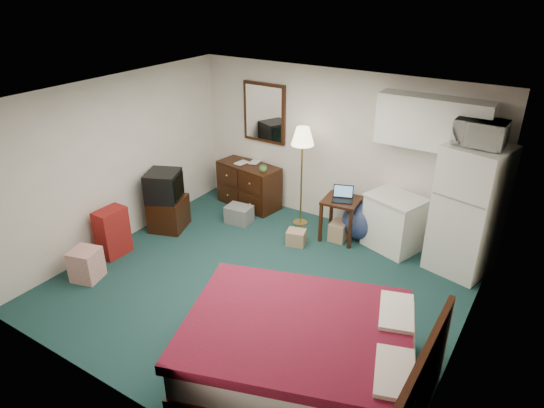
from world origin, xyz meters
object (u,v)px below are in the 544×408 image
Objects in this scene: tv_stand at (169,213)px; floor_lamp at (302,177)px; desk at (340,219)px; bed at (301,355)px; fridge at (468,210)px; suitcase at (112,232)px; dresser at (249,185)px; kitchen_counter at (393,223)px.

floor_lamp is at bearing 17.08° from tv_stand.
desk is at bearing -7.48° from floor_lamp.
bed is at bearing -46.23° from tv_stand.
fridge reaches higher than suitcase.
fridge is (3.66, -0.10, 0.52)m from dresser.
floor_lamp reaches higher than kitchen_counter.
desk is at bearing 40.86° from suitcase.
bed is (0.15, -3.07, -0.06)m from kitchen_counter.
floor_lamp is (1.12, -0.13, 0.44)m from dresser.
kitchen_counter is at bearing -168.04° from fridge.
suitcase reaches higher than tv_stand.
dresser is 2.67m from kitchen_counter.
suitcase is at bearing -115.50° from tv_stand.
desk is 3.41m from suitcase.
desk is 3.05m from bed.
tv_stand is (-1.73, -1.28, -0.56)m from floor_lamp.
dresser is 1.98× the size of tv_stand.
suitcase is (-3.38, -2.38, -0.04)m from kitchen_counter.
dresser is at bearing 74.05° from suitcase.
suitcase is at bearing -126.27° from kitchen_counter.
fridge is at bearing -1.73° from desk.
kitchen_counter is 0.45× the size of fridge.
fridge reaches higher than kitchen_counter.
tv_stand is at bearing -104.35° from dresser.
kitchen_counter is (2.66, -0.07, 0.02)m from dresser.
fridge is 3.20× the size of tv_stand.
tv_stand is (-0.60, -1.41, -0.12)m from dresser.
desk is 0.83× the size of kitchen_counter.
desk is 1.87m from fridge.
dresser is 1.21m from floor_lamp.
dresser is 4.21m from bed.
kitchen_counter is 1.44× the size of tv_stand.
tv_stand is at bearing 134.92° from bed.
suitcase is at bearing -97.39° from dresser.
fridge is (1.78, 0.13, 0.57)m from desk.
dresser is 3.70m from fridge.
bed is at bearing -91.87° from fridge.
desk is 1.18× the size of tv_stand.
dresser is 1.89m from desk.
floor_lamp is 3.48m from bed.
floor_lamp is 2.27× the size of suitcase.
suitcase is at bearing -145.38° from desk.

